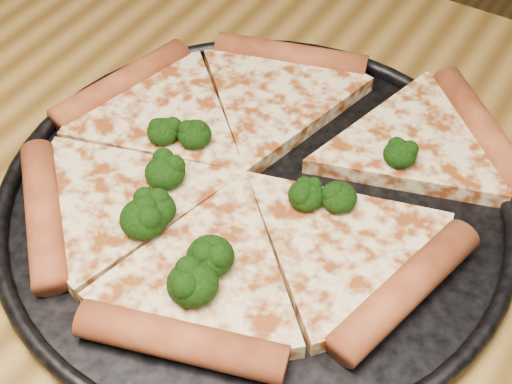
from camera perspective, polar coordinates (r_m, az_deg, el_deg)
The scene contains 3 objects.
pizza_pan at distance 0.60m, azimuth 0.00°, elevation -0.52°, with size 0.42×0.42×0.02m.
pizza at distance 0.60m, azimuth -0.06°, elevation 1.54°, with size 0.40×0.40×0.03m.
broccoli_florets at distance 0.56m, azimuth -3.05°, elevation -1.00°, with size 0.21×0.23×0.03m.
Camera 1 is at (0.12, -0.25, 1.20)m, focal length 52.27 mm.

